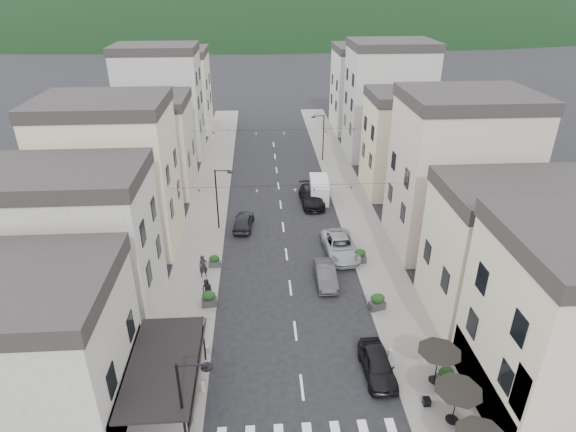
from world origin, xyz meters
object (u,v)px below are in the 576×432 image
Objects in this scene: parked_car_b at (326,275)px; pedestrian_b at (207,290)px; delivery_van at (319,188)px; parked_car_d at (312,197)px; parked_car_e at (243,221)px; parked_car_c at (340,246)px; parked_car_a at (378,365)px; pedestrian_a at (203,266)px.

pedestrian_b is at bearing -167.71° from parked_car_b.
parked_car_b is at bearing -90.99° from delivery_van.
parked_car_d is 1.29× the size of parked_car_e.
pedestrian_b reaches higher than parked_car_c.
parked_car_d reaches higher than parked_car_c.
delivery_van is at bearing 92.07° from pedestrian_b.
parked_car_b is 15.88m from delivery_van.
parked_car_e is (-7.01, -4.96, -0.07)m from parked_car_d.
parked_car_a reaches higher than parked_car_e.
parked_car_e is (-6.56, 9.49, 0.03)m from parked_car_b.
pedestrian_a is (-11.34, 11.04, 0.34)m from parked_car_a.
parked_car_e is 11.69m from pedestrian_b.
pedestrian_b reaches higher than parked_car_b.
parked_car_e is (-8.36, 19.32, -0.00)m from parked_car_a.
parked_car_a reaches higher than parked_car_b.
parked_car_c is 12.36m from pedestrian_b.
delivery_van is at bearing 89.10° from parked_car_a.
parked_car_c is at bearing -4.28° from pedestrian_a.
parked_car_b is at bearing 98.57° from parked_car_a.
pedestrian_b reaches higher than parked_car_e.
pedestrian_b is at bearing -154.14° from parked_car_c.
delivery_van is (-0.41, 11.69, 0.34)m from parked_car_c.
parked_car_a is at bearing -79.58° from parked_car_b.
parked_car_d is at bearing -138.71° from parked_car_e.
parked_car_d is 1.69m from delivery_van.
delivery_van is (1.39, 15.81, 0.43)m from parked_car_b.
pedestrian_a is at bearing 133.97° from parked_car_a.
parked_car_c is (1.80, 4.12, 0.09)m from parked_car_b.
parked_car_b is (-1.80, 9.83, -0.03)m from parked_car_a.
parked_car_e is at bearing 51.57° from pedestrian_a.
parked_car_c reaches higher than parked_car_e.
parked_car_e is at bearing 143.76° from parked_car_c.
parked_car_e is 10.17m from delivery_van.
parked_car_c is at bearing 153.29° from parked_car_e.
parked_car_d is at bearing 93.92° from parked_car_c.
delivery_van reaches higher than pedestrian_b.
pedestrian_a is (-11.34, -2.91, 0.28)m from parked_car_c.
parked_car_a is 25.64m from delivery_van.
parked_car_a is at bearing -89.49° from parked_car_d.
pedestrian_a reaches higher than parked_car_d.
parked_car_c is (0.00, 13.94, 0.06)m from parked_car_a.
delivery_van reaches higher than parked_car_b.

